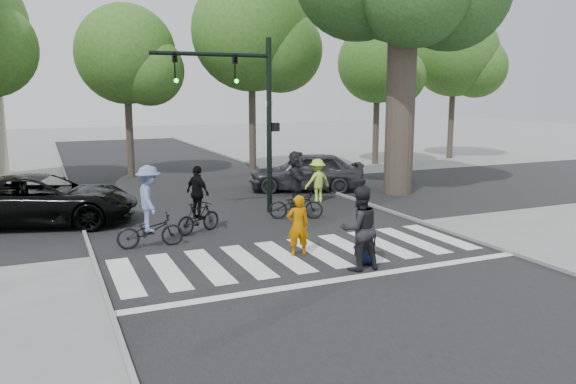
% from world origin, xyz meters
% --- Properties ---
extents(ground, '(120.00, 120.00, 0.00)m').
position_xyz_m(ground, '(0.00, 0.00, 0.00)').
color(ground, gray).
rests_on(ground, ground).
extents(road_stem, '(10.00, 70.00, 0.01)m').
position_xyz_m(road_stem, '(0.00, 5.00, 0.01)').
color(road_stem, black).
rests_on(road_stem, ground).
extents(road_cross, '(70.00, 10.00, 0.01)m').
position_xyz_m(road_cross, '(0.00, 8.00, 0.01)').
color(road_cross, black).
rests_on(road_cross, ground).
extents(curb_left, '(0.10, 70.00, 0.10)m').
position_xyz_m(curb_left, '(-5.05, 5.00, 0.05)').
color(curb_left, gray).
rests_on(curb_left, ground).
extents(curb_right, '(0.10, 70.00, 0.10)m').
position_xyz_m(curb_right, '(5.05, 5.00, 0.05)').
color(curb_right, gray).
rests_on(curb_right, ground).
extents(crosswalk, '(10.00, 3.85, 0.01)m').
position_xyz_m(crosswalk, '(0.00, 0.66, 0.01)').
color(crosswalk, silver).
rests_on(crosswalk, ground).
extents(traffic_signal, '(4.45, 0.29, 6.00)m').
position_xyz_m(traffic_signal, '(0.35, 6.20, 3.90)').
color(traffic_signal, black).
rests_on(traffic_signal, ground).
extents(bg_tree_2, '(5.04, 4.80, 8.40)m').
position_xyz_m(bg_tree_2, '(-1.76, 16.62, 5.78)').
color(bg_tree_2, brown).
rests_on(bg_tree_2, ground).
extents(bg_tree_3, '(6.30, 6.00, 10.20)m').
position_xyz_m(bg_tree_3, '(4.31, 15.27, 6.94)').
color(bg_tree_3, brown).
rests_on(bg_tree_3, ground).
extents(bg_tree_4, '(4.83, 4.60, 8.15)m').
position_xyz_m(bg_tree_4, '(12.23, 16.12, 5.64)').
color(bg_tree_4, brown).
rests_on(bg_tree_4, ground).
extents(bg_tree_5, '(5.67, 5.40, 9.30)m').
position_xyz_m(bg_tree_5, '(18.27, 16.69, 6.36)').
color(bg_tree_5, brown).
rests_on(bg_tree_5, ground).
extents(pedestrian_woman, '(0.65, 0.50, 1.60)m').
position_xyz_m(pedestrian_woman, '(-0.12, 0.94, 0.80)').
color(pedestrian_woman, '#B86600').
rests_on(pedestrian_woman, ground).
extents(pedestrian_child, '(0.67, 0.46, 1.32)m').
position_xyz_m(pedestrian_child, '(1.10, -0.42, 0.66)').
color(pedestrian_child, '#0E1534').
rests_on(pedestrian_child, ground).
extents(pedestrian_adult, '(0.99, 0.78, 2.02)m').
position_xyz_m(pedestrian_adult, '(0.71, -0.71, 1.01)').
color(pedestrian_adult, black).
rests_on(pedestrian_adult, ground).
extents(cyclist_left, '(1.82, 1.19, 2.27)m').
position_xyz_m(cyclist_left, '(-3.49, 3.28, 0.98)').
color(cyclist_left, black).
rests_on(cyclist_left, ground).
extents(cyclist_mid, '(1.61, 1.04, 2.05)m').
position_xyz_m(cyclist_mid, '(-1.87, 4.31, 0.84)').
color(cyclist_mid, black).
rests_on(cyclist_mid, ground).
extents(cyclist_right, '(1.91, 1.76, 2.29)m').
position_xyz_m(cyclist_right, '(1.61, 4.86, 1.02)').
color(cyclist_right, black).
rests_on(cyclist_right, ground).
extents(car_suv, '(6.38, 4.23, 1.63)m').
position_xyz_m(car_suv, '(-6.14, 7.37, 0.81)').
color(car_suv, black).
rests_on(car_suv, ground).
extents(car_grey, '(5.30, 3.73, 1.67)m').
position_xyz_m(car_grey, '(4.30, 9.66, 0.84)').
color(car_grey, '#323137').
rests_on(car_grey, ground).
extents(bystander_hivis, '(1.15, 0.75, 1.68)m').
position_xyz_m(bystander_hivis, '(3.57, 7.16, 0.84)').
color(bystander_hivis, '#B5DF43').
rests_on(bystander_hivis, ground).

